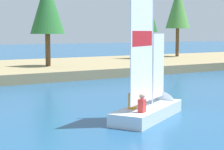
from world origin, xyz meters
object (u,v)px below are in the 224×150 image
shoreline_tree_midright (178,7)px  sailboat (154,103)px  shoreline_tree_midleft (47,6)px  shoreline_tree_centre (146,10)px

shoreline_tree_midright → sailboat: shoreline_tree_midright is taller
shoreline_tree_midright → sailboat: bearing=-133.2°
shoreline_tree_midleft → shoreline_tree_midright: bearing=14.0°
sailboat → shoreline_tree_midright: bearing=17.0°
shoreline_tree_midleft → shoreline_tree_midright: 16.77m
shoreline_tree_centre → sailboat: (-14.03, -19.12, -4.76)m
shoreline_tree_midleft → sailboat: (-2.55, -15.96, -4.59)m
shoreline_tree_centre → shoreline_tree_midright: size_ratio=0.92×
shoreline_tree_midright → sailboat: 27.96m
sailboat → shoreline_tree_midleft: bearing=51.1°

